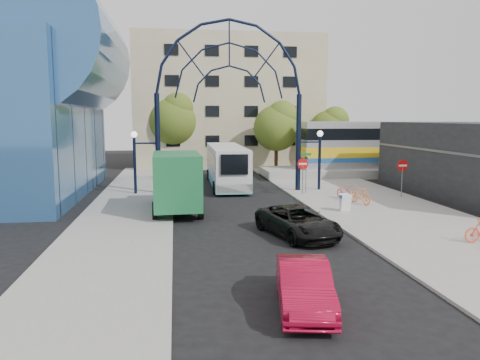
{
  "coord_description": "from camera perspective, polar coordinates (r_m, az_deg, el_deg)",
  "views": [
    {
      "loc": [
        -3.83,
        -18.83,
        5.34
      ],
      "look_at": [
        -0.37,
        6.0,
        2.0
      ],
      "focal_mm": 35.0,
      "sensor_mm": 36.0,
      "label": 1
    }
  ],
  "objects": [
    {
      "name": "ground",
      "position": [
        19.94,
        3.47,
        -7.95
      ],
      "size": [
        120.0,
        120.0,
        0.0
      ],
      "primitive_type": "plane",
      "color": "black",
      "rests_on": "ground"
    },
    {
      "name": "sidewalk_east",
      "position": [
        26.25,
        19.11,
        -4.43
      ],
      "size": [
        8.0,
        56.0,
        0.12
      ],
      "primitive_type": "cube",
      "color": "gray",
      "rests_on": "ground"
    },
    {
      "name": "plaza_west",
      "position": [
        25.52,
        -13.8,
        -4.56
      ],
      "size": [
        5.0,
        50.0,
        0.12
      ],
      "primitive_type": "cube",
      "color": "gray",
      "rests_on": "ground"
    },
    {
      "name": "gateway_arch",
      "position": [
        33.21,
        -1.31,
        13.16
      ],
      "size": [
        13.64,
        0.44,
        12.1
      ],
      "color": "black",
      "rests_on": "ground"
    },
    {
      "name": "stop_sign",
      "position": [
        32.19,
        7.67,
        1.56
      ],
      "size": [
        0.8,
        0.07,
        2.5
      ],
      "color": "slate",
      "rests_on": "sidewalk_east"
    },
    {
      "name": "do_not_enter_sign",
      "position": [
        32.59,
        19.19,
        1.25
      ],
      "size": [
        0.76,
        0.07,
        2.48
      ],
      "color": "slate",
      "rests_on": "sidewalk_east"
    },
    {
      "name": "street_name_sign",
      "position": [
        32.86,
        8.06,
        1.92
      ],
      "size": [
        0.7,
        0.7,
        2.8
      ],
      "color": "slate",
      "rests_on": "sidewalk_east"
    },
    {
      "name": "sandwich_board",
      "position": [
        26.93,
        12.7,
        -2.42
      ],
      "size": [
        0.55,
        0.61,
        0.99
      ],
      "color": "white",
      "rests_on": "sidewalk_east"
    },
    {
      "name": "transit_hall",
      "position": [
        35.75,
        -27.0,
        8.96
      ],
      "size": [
        16.5,
        18.0,
        14.5
      ],
      "color": "#2F5B91",
      "rests_on": "ground"
    },
    {
      "name": "commercial_block_east",
      "position": [
        35.1,
        26.52,
        2.16
      ],
      "size": [
        6.0,
        16.0,
        5.0
      ],
      "primitive_type": "cube",
      "color": "black",
      "rests_on": "ground"
    },
    {
      "name": "apartment_block",
      "position": [
        54.14,
        -1.77,
        9.36
      ],
      "size": [
        20.0,
        12.1,
        14.0
      ],
      "color": "tan",
      "rests_on": "ground"
    },
    {
      "name": "train_platform",
      "position": [
        47.53,
        22.22,
        1.07
      ],
      "size": [
        32.0,
        5.0,
        0.8
      ],
      "primitive_type": "cube",
      "color": "gray",
      "rests_on": "ground"
    },
    {
      "name": "train_car",
      "position": [
        47.34,
        22.37,
        4.08
      ],
      "size": [
        25.1,
        3.05,
        4.2
      ],
      "color": "#B7B7BC",
      "rests_on": "train_platform"
    },
    {
      "name": "tree_north_a",
      "position": [
        45.85,
        4.64,
        6.66
      ],
      "size": [
        4.48,
        4.48,
        7.0
      ],
      "color": "#382314",
      "rests_on": "ground"
    },
    {
      "name": "tree_north_b",
      "position": [
        48.75,
        -8.06,
        7.44
      ],
      "size": [
        5.12,
        5.12,
        8.0
      ],
      "color": "#382314",
      "rests_on": "ground"
    },
    {
      "name": "tree_north_c",
      "position": [
        49.41,
        10.97,
        6.23
      ],
      "size": [
        4.16,
        4.16,
        6.5
      ],
      "color": "#382314",
      "rests_on": "ground"
    },
    {
      "name": "city_bus",
      "position": [
        36.94,
        -1.66,
        1.84
      ],
      "size": [
        2.84,
        11.43,
        3.12
      ],
      "rotation": [
        0.0,
        0.0,
        -0.02
      ],
      "color": "silver",
      "rests_on": "ground"
    },
    {
      "name": "green_truck",
      "position": [
        26.73,
        -7.77,
        -0.28
      ],
      "size": [
        2.79,
        6.85,
        3.42
      ],
      "rotation": [
        0.0,
        0.0,
        0.03
      ],
      "color": "black",
      "rests_on": "ground"
    },
    {
      "name": "black_suv",
      "position": [
        21.32,
        7.05,
        -5.06
      ],
      "size": [
        3.49,
        5.37,
        1.38
      ],
      "primitive_type": "imported",
      "rotation": [
        0.0,
        0.0,
        0.26
      ],
      "color": "black",
      "rests_on": "ground"
    },
    {
      "name": "red_sedan",
      "position": [
        13.58,
        7.81,
        -12.6
      ],
      "size": [
        2.08,
        4.24,
        1.34
      ],
      "primitive_type": "imported",
      "rotation": [
        0.0,
        0.0,
        -0.17
      ],
      "color": "maroon",
      "rests_on": "ground"
    },
    {
      "name": "bike_near_a",
      "position": [
        30.95,
        12.6,
        -1.43
      ],
      "size": [
        0.92,
        1.85,
        0.93
      ],
      "primitive_type": "imported",
      "rotation": [
        0.0,
        0.0,
        0.18
      ],
      "color": "red",
      "rests_on": "sidewalk_east"
    },
    {
      "name": "bike_near_b",
      "position": [
        29.42,
        14.45,
        -1.78
      ],
      "size": [
        1.06,
        1.89,
        1.09
      ],
      "primitive_type": "imported",
      "rotation": [
        0.0,
        0.0,
        0.32
      ],
      "color": "orange",
      "rests_on": "sidewalk_east"
    }
  ]
}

